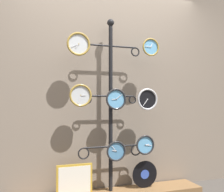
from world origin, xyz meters
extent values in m
cube|color=gray|center=(0.00, 0.57, 1.40)|extent=(4.40, 0.04, 2.80)
cylinder|color=black|center=(0.00, 0.41, 1.01)|extent=(0.05, 0.05, 1.98)
sphere|color=black|center=(0.00, 0.41, 2.04)|extent=(0.08, 0.08, 0.08)
cylinder|color=black|center=(-0.16, 0.41, 1.76)|extent=(0.32, 0.02, 0.02)
torus|color=black|center=(-0.32, 0.41, 1.71)|extent=(0.11, 0.02, 0.11)
cylinder|color=black|center=(0.16, 0.41, 1.76)|extent=(0.32, 0.02, 0.02)
torus|color=black|center=(0.32, 0.41, 1.71)|extent=(0.11, 0.02, 0.11)
cylinder|color=black|center=(-0.14, 0.41, 1.17)|extent=(0.28, 0.02, 0.02)
torus|color=black|center=(-0.28, 0.41, 1.12)|extent=(0.10, 0.02, 0.10)
cylinder|color=black|center=(0.14, 0.41, 1.17)|extent=(0.28, 0.02, 0.02)
torus|color=black|center=(0.28, 0.41, 1.12)|extent=(0.10, 0.02, 0.10)
cylinder|color=black|center=(-0.16, 0.41, 0.57)|extent=(0.32, 0.02, 0.02)
torus|color=black|center=(-0.32, 0.41, 0.51)|extent=(0.13, 0.02, 0.13)
cylinder|color=black|center=(0.16, 0.41, 0.57)|extent=(0.32, 0.02, 0.02)
torus|color=black|center=(0.32, 0.41, 0.51)|extent=(0.13, 0.02, 0.13)
cylinder|color=silver|center=(-0.41, 0.31, 1.73)|extent=(0.24, 0.02, 0.24)
torus|color=#A58438|center=(-0.41, 0.30, 1.73)|extent=(0.26, 0.02, 0.26)
cylinder|color=#A58438|center=(-0.41, 0.30, 1.73)|extent=(0.01, 0.01, 0.01)
cube|color=silver|center=(-0.42, 0.30, 1.71)|extent=(0.04, 0.00, 0.05)
cube|color=silver|center=(-0.45, 0.29, 1.71)|extent=(0.09, 0.00, 0.05)
cylinder|color=#60A8DB|center=(0.47, 0.31, 1.75)|extent=(0.20, 0.02, 0.20)
torus|color=#A58438|center=(0.47, 0.29, 1.75)|extent=(0.22, 0.02, 0.22)
cylinder|color=#A58438|center=(0.47, 0.29, 1.75)|extent=(0.01, 0.01, 0.01)
cube|color=silver|center=(0.48, 0.29, 1.78)|extent=(0.03, 0.00, 0.05)
cube|color=silver|center=(0.43, 0.29, 1.76)|extent=(0.08, 0.00, 0.01)
cylinder|color=silver|center=(-0.38, 0.33, 1.17)|extent=(0.23, 0.02, 0.23)
torus|color=#A58438|center=(-0.38, 0.32, 1.17)|extent=(0.25, 0.02, 0.25)
cylinder|color=#A58438|center=(-0.38, 0.32, 1.17)|extent=(0.01, 0.01, 0.01)
cube|color=silver|center=(-0.35, 0.32, 1.17)|extent=(0.06, 0.00, 0.01)
cube|color=silver|center=(-0.39, 0.32, 1.13)|extent=(0.03, 0.00, 0.09)
cylinder|color=#60A8DB|center=(0.04, 0.33, 1.13)|extent=(0.22, 0.02, 0.22)
torus|color=#262628|center=(0.04, 0.32, 1.13)|extent=(0.25, 0.02, 0.25)
cylinder|color=#262628|center=(0.04, 0.32, 1.13)|extent=(0.01, 0.01, 0.01)
cube|color=silver|center=(0.01, 0.32, 1.13)|extent=(0.05, 0.00, 0.01)
cube|color=silver|center=(0.07, 0.32, 1.16)|extent=(0.07, 0.00, 0.06)
cylinder|color=black|center=(0.43, 0.32, 1.13)|extent=(0.24, 0.02, 0.24)
torus|color=silver|center=(0.43, 0.30, 1.13)|extent=(0.26, 0.02, 0.26)
cylinder|color=silver|center=(0.43, 0.30, 1.13)|extent=(0.01, 0.01, 0.01)
cube|color=silver|center=(0.41, 0.30, 1.11)|extent=(0.04, 0.00, 0.05)
cube|color=silver|center=(0.40, 0.30, 1.09)|extent=(0.06, 0.00, 0.08)
cylinder|color=#4C84B2|center=(0.03, 0.32, 0.54)|extent=(0.21, 0.02, 0.21)
torus|color=#262628|center=(0.03, 0.30, 0.54)|extent=(0.23, 0.02, 0.23)
cylinder|color=#262628|center=(0.03, 0.30, 0.54)|extent=(0.01, 0.01, 0.01)
cube|color=silver|center=(0.01, 0.30, 0.54)|extent=(0.05, 0.00, 0.02)
cube|color=silver|center=(0.01, 0.30, 0.57)|extent=(0.06, 0.00, 0.07)
cylinder|color=#60A8DB|center=(0.40, 0.31, 0.59)|extent=(0.21, 0.02, 0.21)
torus|color=#262628|center=(0.40, 0.30, 0.59)|extent=(0.23, 0.02, 0.23)
cylinder|color=#262628|center=(0.40, 0.30, 0.59)|extent=(0.01, 0.01, 0.01)
cube|color=silver|center=(0.42, 0.30, 0.59)|extent=(0.05, 0.00, 0.01)
cube|color=silver|center=(0.44, 0.29, 0.58)|extent=(0.08, 0.00, 0.02)
cylinder|color=black|center=(0.42, 0.37, 0.22)|extent=(0.32, 0.01, 0.32)
cylinder|color=#334FB2|center=(0.42, 0.37, 0.22)|extent=(0.11, 0.00, 0.11)
cube|color=gold|center=(-0.43, 0.39, 0.23)|extent=(0.40, 0.02, 0.34)
cube|color=white|center=(-0.43, 0.38, 0.23)|extent=(0.36, 0.00, 0.30)
camera|label=1|loc=(-0.99, -2.51, 1.10)|focal=42.00mm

